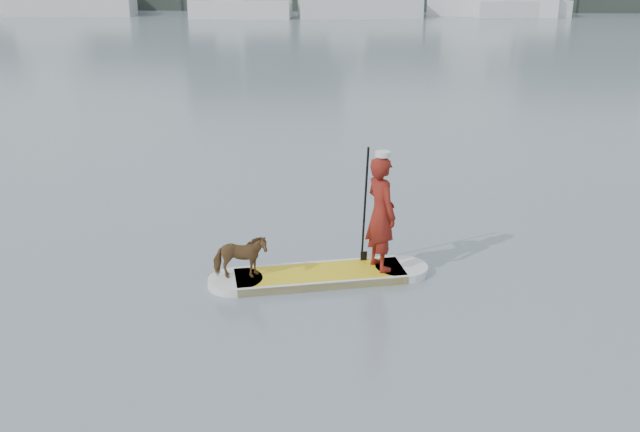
# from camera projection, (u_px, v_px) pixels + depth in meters

# --- Properties ---
(ground) EXTENTS (140.00, 140.00, 0.00)m
(ground) POSITION_uv_depth(u_px,v_px,m) (362.00, 231.00, 12.41)
(ground) COLOR slate
(ground) RESTS_ON ground
(paddleboard) EXTENTS (3.22, 1.44, 0.12)m
(paddleboard) POSITION_uv_depth(u_px,v_px,m) (320.00, 275.00, 10.55)
(paddleboard) COLOR yellow
(paddleboard) RESTS_ON ground
(paddler) EXTENTS (0.67, 0.75, 1.72)m
(paddler) POSITION_uv_depth(u_px,v_px,m) (381.00, 213.00, 10.38)
(paddler) COLOR maroon
(paddler) RESTS_ON paddleboard
(white_cap) EXTENTS (0.22, 0.22, 0.07)m
(white_cap) POSITION_uv_depth(u_px,v_px,m) (383.00, 154.00, 10.07)
(white_cap) COLOR silver
(white_cap) RESTS_ON paddler
(dog) EXTENTS (0.83, 0.50, 0.66)m
(dog) POSITION_uv_depth(u_px,v_px,m) (240.00, 257.00, 10.22)
(dog) COLOR #54371C
(dog) RESTS_ON paddleboard
(paddle) EXTENTS (0.11, 0.30, 2.00)m
(paddle) POSITION_uv_depth(u_px,v_px,m) (365.00, 219.00, 10.70)
(paddle) COLOR black
(paddle) RESTS_ON ground
(sailboat_b) EXTENTS (9.83, 3.88, 14.23)m
(sailboat_b) POSITION_uv_depth(u_px,v_px,m) (70.00, 2.00, 55.23)
(sailboat_b) COLOR silver
(sailboat_b) RESTS_ON ground
(sailboat_c) EXTENTS (7.52, 2.62, 10.75)m
(sailboat_c) POSITION_uv_depth(u_px,v_px,m) (240.00, 7.00, 53.10)
(sailboat_c) COLOR silver
(sailboat_c) RESTS_ON ground
(sailboat_d) EXTENTS (9.45, 4.47, 13.39)m
(sailboat_d) POSITION_uv_depth(u_px,v_px,m) (359.00, 5.00, 53.19)
(sailboat_d) COLOR silver
(sailboat_d) RESTS_ON ground
(sailboat_e) EXTENTS (7.41, 3.49, 10.33)m
(sailboat_e) POSITION_uv_depth(u_px,v_px,m) (520.00, 7.00, 54.14)
(sailboat_e) COLOR silver
(sailboat_e) RESTS_ON ground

